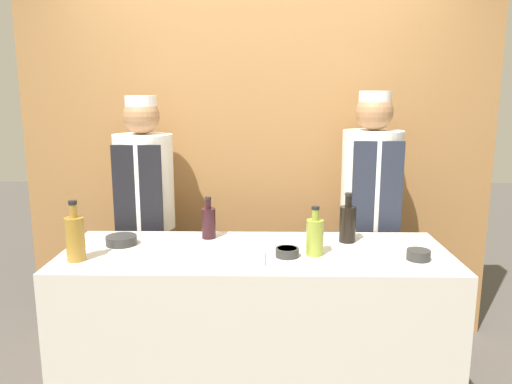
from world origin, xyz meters
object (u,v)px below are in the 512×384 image
object	(u,v)px
sauce_bowl_brown	(418,254)
sauce_bowl_purple	(121,240)
bottle_soy	(348,223)
bottle_vinegar	(75,237)
bottle_wine	(209,222)
bottle_oil	(315,236)
chef_right	(370,217)
chef_left	(146,219)
cutting_board	(234,257)
sauce_bowl_orange	(287,252)

from	to	relation	value
sauce_bowl_brown	sauce_bowl_purple	xyz separation A→B (m)	(-1.51, 0.22, -0.00)
bottle_soy	bottle_vinegar	distance (m)	1.40
bottle_wine	bottle_oil	size ratio (longest dim) A/B	0.94
bottle_wine	chef_right	xyz separation A→B (m)	(0.98, 0.40, -0.07)
sauce_bowl_purple	sauce_bowl_brown	bearing A→B (deg)	-8.28
sauce_bowl_brown	bottle_oil	bearing A→B (deg)	171.99
chef_left	bottle_soy	bearing A→B (deg)	-20.86
sauce_bowl_purple	chef_left	xyz separation A→B (m)	(0.01, 0.53, -0.02)
bottle_vinegar	chef_left	bearing A→B (deg)	79.12
bottle_soy	chef_right	distance (m)	0.52
bottle_wine	chef_left	size ratio (longest dim) A/B	0.14
cutting_board	bottle_vinegar	world-z (taller)	bottle_vinegar
sauce_bowl_purple	chef_right	world-z (taller)	chef_right
sauce_bowl_brown	bottle_oil	distance (m)	0.51
bottle_vinegar	bottle_oil	bearing A→B (deg)	5.16
bottle_wine	chef_right	world-z (taller)	chef_right
sauce_bowl_orange	bottle_vinegar	distance (m)	1.03
chef_left	bottle_vinegar	bearing A→B (deg)	-100.88
bottle_wine	bottle_vinegar	size ratio (longest dim) A/B	0.79
sauce_bowl_orange	bottle_wine	xyz separation A→B (m)	(-0.42, 0.31, 0.07)
sauce_bowl_orange	chef_left	distance (m)	1.13
sauce_bowl_purple	bottle_oil	distance (m)	1.03
sauce_bowl_brown	bottle_vinegar	xyz separation A→B (m)	(-1.66, -0.03, 0.09)
chef_right	sauce_bowl_brown	bearing A→B (deg)	-83.89
bottle_vinegar	chef_right	xyz separation A→B (m)	(1.58, 0.79, -0.10)
sauce_bowl_brown	bottle_vinegar	world-z (taller)	bottle_vinegar
bottle_wine	bottle_soy	bearing A→B (deg)	-4.20
bottle_oil	chef_right	size ratio (longest dim) A/B	0.14
bottle_soy	cutting_board	bearing A→B (deg)	-153.72
sauce_bowl_purple	bottle_wine	bearing A→B (deg)	15.88
sauce_bowl_brown	sauce_bowl_purple	world-z (taller)	sauce_bowl_brown
sauce_bowl_orange	bottle_soy	xyz separation A→B (m)	(0.34, 0.26, 0.08)
bottle_vinegar	chef_right	distance (m)	1.77
sauce_bowl_brown	chef_right	bearing A→B (deg)	96.11
bottle_soy	sauce_bowl_orange	bearing A→B (deg)	-142.82
sauce_bowl_orange	cutting_board	bearing A→B (deg)	-171.26
sauce_bowl_orange	bottle_oil	distance (m)	0.16
sauce_bowl_brown	chef_right	world-z (taller)	chef_right
bottle_soy	sauce_bowl_purple	bearing A→B (deg)	-176.54
bottle_vinegar	chef_left	xyz separation A→B (m)	(0.15, 0.79, -0.11)
bottle_oil	sauce_bowl_brown	bearing A→B (deg)	-8.01
sauce_bowl_orange	chef_left	bearing A→B (deg)	140.57
bottle_wine	cutting_board	bearing A→B (deg)	-65.55
bottle_soy	chef_right	bearing A→B (deg)	64.75
bottle_soy	chef_left	bearing A→B (deg)	159.14
sauce_bowl_purple	chef_left	size ratio (longest dim) A/B	0.10
chef_left	chef_right	bearing A→B (deg)	0.00
sauce_bowl_orange	cutting_board	distance (m)	0.27
sauce_bowl_orange	chef_right	distance (m)	0.91
cutting_board	bottle_wine	xyz separation A→B (m)	(-0.16, 0.35, 0.08)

